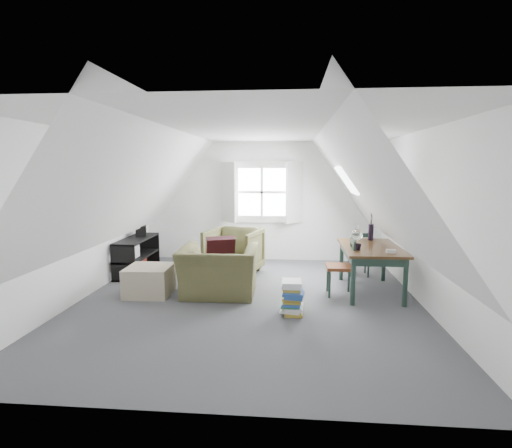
# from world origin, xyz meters

# --- Properties ---
(floor) EXTENTS (5.50, 5.50, 0.00)m
(floor) POSITION_xyz_m (0.00, 0.00, 0.00)
(floor) COLOR #48494C
(floor) RESTS_ON ground
(ceiling) EXTENTS (5.50, 5.50, 0.00)m
(ceiling) POSITION_xyz_m (0.00, 0.00, 2.50)
(ceiling) COLOR white
(ceiling) RESTS_ON wall_back
(wall_back) EXTENTS (5.00, 0.00, 5.00)m
(wall_back) POSITION_xyz_m (0.00, 2.75, 1.25)
(wall_back) COLOR white
(wall_back) RESTS_ON ground
(wall_front) EXTENTS (5.00, 0.00, 5.00)m
(wall_front) POSITION_xyz_m (0.00, -2.75, 1.25)
(wall_front) COLOR white
(wall_front) RESTS_ON ground
(wall_left) EXTENTS (0.00, 5.50, 5.50)m
(wall_left) POSITION_xyz_m (-2.50, 0.00, 1.25)
(wall_left) COLOR white
(wall_left) RESTS_ON ground
(wall_right) EXTENTS (0.00, 5.50, 5.50)m
(wall_right) POSITION_xyz_m (2.50, 0.00, 1.25)
(wall_right) COLOR white
(wall_right) RESTS_ON ground
(slope_left) EXTENTS (3.19, 5.50, 4.48)m
(slope_left) POSITION_xyz_m (-1.55, 0.00, 1.78)
(slope_left) COLOR white
(slope_left) RESTS_ON wall_left
(slope_right) EXTENTS (3.19, 5.50, 4.48)m
(slope_right) POSITION_xyz_m (1.55, 0.00, 1.78)
(slope_right) COLOR white
(slope_right) RESTS_ON wall_right
(dormer_window) EXTENTS (1.71, 0.35, 1.30)m
(dormer_window) POSITION_xyz_m (0.00, 2.68, 1.45)
(dormer_window) COLOR white
(dormer_window) RESTS_ON wall_back
(skylight) EXTENTS (0.35, 0.75, 0.47)m
(skylight) POSITION_xyz_m (1.55, 1.30, 1.75)
(skylight) COLOR white
(skylight) RESTS_ON slope_right
(armchair_near) EXTENTS (1.18, 1.04, 0.76)m
(armchair_near) POSITION_xyz_m (-0.49, 0.25, 0.00)
(armchair_near) COLOR #4E4D2C
(armchair_near) RESTS_ON floor
(armchair_far) EXTENTS (1.12, 1.14, 0.85)m
(armchair_far) POSITION_xyz_m (-0.43, 1.50, 0.00)
(armchair_far) COLOR #4E4D2C
(armchair_far) RESTS_ON floor
(throw_pillow) EXTENTS (0.51, 0.40, 0.46)m
(throw_pillow) POSITION_xyz_m (-0.49, 0.40, 0.67)
(throw_pillow) COLOR black
(throw_pillow) RESTS_ON armchair_near
(ottoman) EXTENTS (0.68, 0.68, 0.44)m
(ottoman) POSITION_xyz_m (-1.57, 0.19, 0.22)
(ottoman) COLOR tan
(ottoman) RESTS_ON floor
(dining_table) EXTENTS (0.88, 1.47, 0.74)m
(dining_table) POSITION_xyz_m (1.87, 0.61, 0.64)
(dining_table) COLOR #372313
(dining_table) RESTS_ON floor
(demijohn) EXTENTS (0.20, 0.20, 0.28)m
(demijohn) POSITION_xyz_m (1.72, 1.06, 0.85)
(demijohn) COLOR silver
(demijohn) RESTS_ON dining_table
(vase_twigs) EXTENTS (0.09, 0.10, 0.69)m
(vase_twigs) POSITION_xyz_m (1.97, 1.16, 0.89)
(vase_twigs) COLOR black
(vase_twigs) RESTS_ON dining_table
(cup) EXTENTS (0.12, 0.12, 0.09)m
(cup) POSITION_xyz_m (1.62, 0.31, 0.74)
(cup) COLOR black
(cup) RESTS_ON dining_table
(paper_box) EXTENTS (0.14, 0.10, 0.04)m
(paper_box) POSITION_xyz_m (2.07, 0.16, 0.76)
(paper_box) COLOR white
(paper_box) RESTS_ON dining_table
(dining_chair_far) EXTENTS (0.38, 0.38, 0.81)m
(dining_chair_far) POSITION_xyz_m (1.86, 1.59, 0.42)
(dining_chair_far) COLOR #662C13
(dining_chair_far) RESTS_ON floor
(dining_chair_near) EXTENTS (0.41, 0.41, 0.88)m
(dining_chair_near) POSITION_xyz_m (1.41, 0.42, 0.46)
(dining_chair_near) COLOR #662C13
(dining_chair_near) RESTS_ON floor
(media_shelf) EXTENTS (0.43, 1.29, 0.66)m
(media_shelf) POSITION_xyz_m (-2.25, 1.39, 0.30)
(media_shelf) COLOR black
(media_shelf) RESTS_ON floor
(electronics_box) EXTENTS (0.26, 0.31, 0.21)m
(electronics_box) POSITION_xyz_m (-2.25, 1.68, 0.75)
(electronics_box) COLOR black
(electronics_box) RESTS_ON media_shelf
(magazine_stack) EXTENTS (0.34, 0.40, 0.45)m
(magazine_stack) POSITION_xyz_m (0.64, -0.46, 0.23)
(magazine_stack) COLOR #B29933
(magazine_stack) RESTS_ON floor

